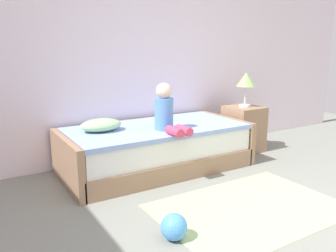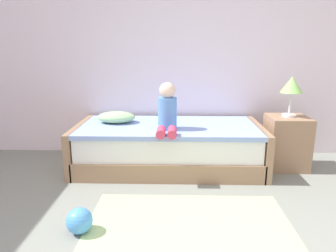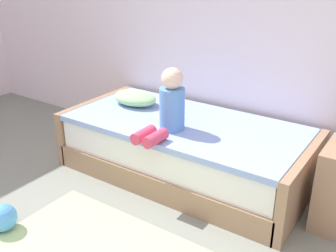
{
  "view_description": "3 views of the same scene",
  "coord_description": "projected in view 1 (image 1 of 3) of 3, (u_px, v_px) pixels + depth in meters",
  "views": [
    {
      "loc": [
        -2.1,
        -1.24,
        1.35
      ],
      "look_at": [
        -0.28,
        1.75,
        0.55
      ],
      "focal_mm": 36.3,
      "sensor_mm": 36.0,
      "label": 1
    },
    {
      "loc": [
        -0.2,
        -1.43,
        1.35
      ],
      "look_at": [
        -0.28,
        1.75,
        0.55
      ],
      "focal_mm": 33.33,
      "sensor_mm": 36.0,
      "label": 2
    },
    {
      "loc": [
        1.31,
        -0.59,
        1.76
      ],
      "look_at": [
        -0.28,
        1.75,
        0.55
      ],
      "focal_mm": 41.93,
      "sensor_mm": 36.0,
      "label": 3
    }
  ],
  "objects": [
    {
      "name": "child_figure",
      "position": [
        166.0,
        111.0,
        3.57
      ],
      "size": [
        0.2,
        0.51,
        0.5
      ],
      "color": "#598CD1",
      "rests_on": "bed"
    },
    {
      "name": "nightstand",
      "position": [
        243.0,
        129.0,
        4.55
      ],
      "size": [
        0.44,
        0.44,
        0.6
      ],
      "primitive_type": "cube",
      "color": "#997556",
      "rests_on": "ground"
    },
    {
      "name": "table_lamp",
      "position": [
        246.0,
        81.0,
        4.41
      ],
      "size": [
        0.24,
        0.24,
        0.45
      ],
      "color": "silver",
      "rests_on": "nightstand"
    },
    {
      "name": "pillow",
      "position": [
        101.0,
        125.0,
        3.57
      ],
      "size": [
        0.44,
        0.3,
        0.13
      ],
      "primitive_type": "ellipsoid",
      "color": "#99CC8C",
      "rests_on": "bed"
    },
    {
      "name": "area_rug",
      "position": [
        250.0,
        208.0,
        2.93
      ],
      "size": [
        1.6,
        1.1,
        0.01
      ],
      "primitive_type": "cube",
      "color": "#B2D189",
      "rests_on": "ground"
    },
    {
      "name": "bed",
      "position": [
        157.0,
        148.0,
        3.87
      ],
      "size": [
        2.11,
        1.0,
        0.5
      ],
      "color": "#997556",
      "rests_on": "ground"
    },
    {
      "name": "wall_rear",
      "position": [
        152.0,
        40.0,
        4.24
      ],
      "size": [
        7.2,
        0.1,
        2.9
      ],
      "primitive_type": "cube",
      "color": "white",
      "rests_on": "ground"
    },
    {
      "name": "toy_ball",
      "position": [
        174.0,
        227.0,
        2.44
      ],
      "size": [
        0.2,
        0.2,
        0.2
      ],
      "primitive_type": "sphere",
      "color": "#4C99E5",
      "rests_on": "ground"
    },
    {
      "name": "ground_plane",
      "position": [
        330.0,
        244.0,
        2.4
      ],
      "size": [
        9.2,
        9.2,
        0.0
      ],
      "primitive_type": "plane",
      "color": "gray"
    }
  ]
}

